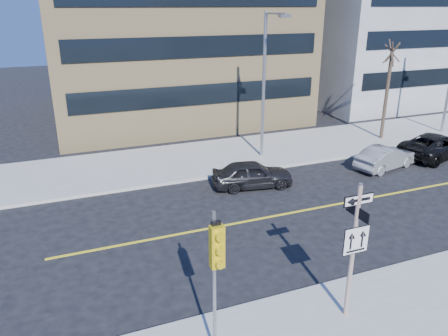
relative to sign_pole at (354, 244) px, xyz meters
name	(u,v)px	position (x,y,z in m)	size (l,w,h in m)	color
ground	(300,272)	(0.00, 2.51, -2.44)	(120.00, 120.00, 0.00)	black
far_sidewalk	(430,129)	(18.00, 14.51, -2.36)	(66.00, 6.00, 0.15)	#A1A097
sign_pole	(354,244)	(0.00, 0.00, 0.00)	(0.92, 0.92, 4.06)	silver
traffic_signal	(216,258)	(-4.00, -0.15, 0.59)	(0.32, 0.45, 4.00)	gray
parked_car_a	(252,174)	(1.63, 9.77, -1.76)	(3.94, 1.59, 1.34)	black
parked_car_b	(386,157)	(9.52, 9.42, -1.80)	(3.86, 1.35, 1.27)	gray
parked_car_c	(435,145)	(13.62, 9.93, -1.73)	(5.08, 2.34, 1.41)	black
streetlight_a	(266,77)	(4.00, 13.27, 2.32)	(0.55, 2.25, 8.00)	gray
street_tree_west	(392,55)	(13.00, 13.81, 3.09)	(1.80, 1.80, 6.35)	#34271F
building_grey_mid	(392,15)	(24.00, 26.51, 5.06)	(20.00, 16.00, 15.00)	gray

